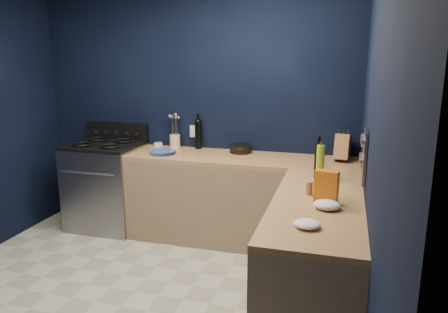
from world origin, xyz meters
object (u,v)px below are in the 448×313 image
(plate_stack, at_px, (163,152))
(utensil_crock, at_px, (175,141))
(knife_block, at_px, (342,148))
(crouton_bag, at_px, (326,187))
(gas_range, at_px, (107,187))

(plate_stack, bearing_deg, utensil_crock, 88.83)
(knife_block, relative_size, crouton_bag, 1.05)
(gas_range, height_order, crouton_bag, crouton_bag)
(gas_range, bearing_deg, knife_block, 3.37)
(plate_stack, height_order, knife_block, knife_block)
(utensil_crock, bearing_deg, knife_block, -3.44)
(knife_block, distance_m, crouton_bag, 1.31)
(plate_stack, bearing_deg, knife_block, 7.00)
(plate_stack, relative_size, crouton_bag, 1.13)
(crouton_bag, bearing_deg, knife_block, 98.34)
(gas_range, distance_m, knife_block, 2.57)
(gas_range, bearing_deg, crouton_bag, -25.61)
(knife_block, height_order, crouton_bag, knife_block)
(plate_stack, distance_m, knife_block, 1.80)
(plate_stack, bearing_deg, crouton_bag, -32.66)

